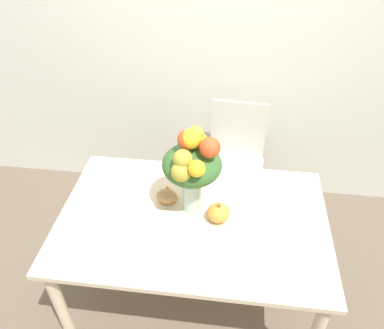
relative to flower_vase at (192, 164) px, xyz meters
The scene contains 7 objects.
ground_plane 1.04m from the flower_vase, 81.20° to the right, with size 12.00×12.00×0.00m, color brown.
wall_back 1.10m from the flower_vase, 89.41° to the left, with size 8.00×0.06×2.70m.
dining_table 0.41m from the flower_vase, 81.20° to the right, with size 1.43×0.91×0.72m.
flower_vase is the anchor object (origin of this frame).
pumpkin 0.31m from the flower_vase, 23.89° to the right, with size 0.12×0.12×0.11m.
turkey_figurine 0.31m from the flower_vase, 162.75° to the left, with size 0.11×0.15×0.09m.
dining_chair_near_window 0.96m from the flower_vase, 73.44° to the left, with size 0.45×0.45×0.91m.
Camera 1 is at (0.16, -1.36, 2.20)m, focal length 35.00 mm.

